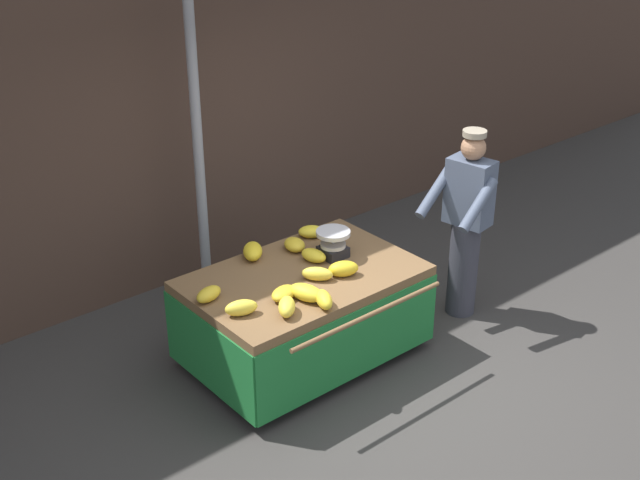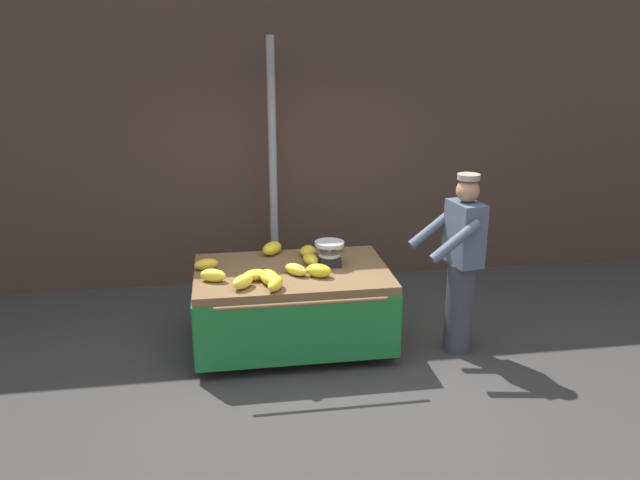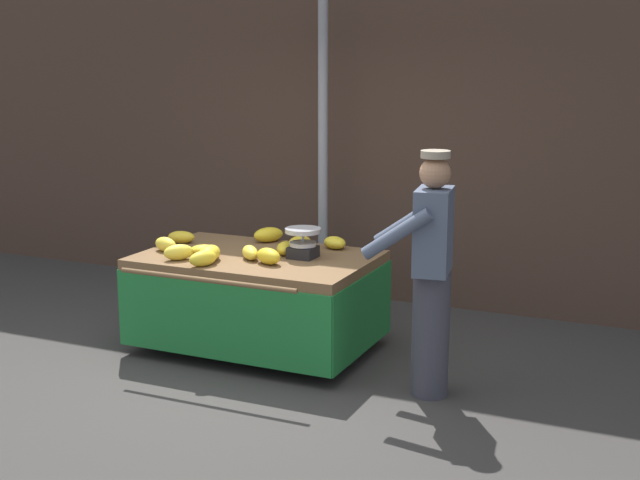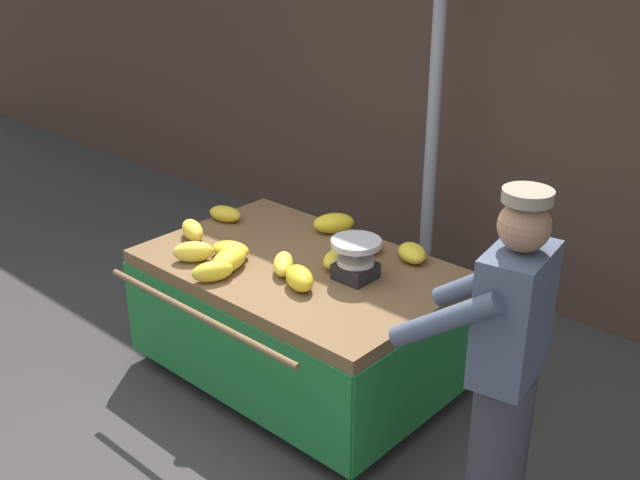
% 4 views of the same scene
% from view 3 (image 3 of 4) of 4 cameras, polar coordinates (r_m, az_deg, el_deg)
% --- Properties ---
extents(ground_plane, '(60.00, 60.00, 0.00)m').
position_cam_3_polar(ground_plane, '(6.38, -5.24, -9.54)').
color(ground_plane, '#383533').
extents(back_wall, '(16.00, 0.24, 4.38)m').
position_cam_3_polar(back_wall, '(8.37, 3.74, 11.02)').
color(back_wall, '#473328').
rests_on(back_wall, ground).
extents(street_pole, '(0.09, 0.09, 2.89)m').
position_cam_3_polar(street_pole, '(8.04, 0.19, 5.67)').
color(street_pole, gray).
rests_on(street_pole, ground).
extents(banana_cart, '(1.83, 1.39, 0.78)m').
position_cam_3_polar(banana_cart, '(6.96, -4.12, -2.58)').
color(banana_cart, brown).
rests_on(banana_cart, ground).
extents(weighing_scale, '(0.28, 0.28, 0.23)m').
position_cam_3_polar(weighing_scale, '(6.79, -1.12, -0.19)').
color(weighing_scale, black).
rests_on(weighing_scale, banana_cart).
extents(banana_bunch_0, '(0.27, 0.20, 0.12)m').
position_cam_3_polar(banana_bunch_0, '(7.11, -10.03, -0.29)').
color(banana_bunch_0, yellow).
rests_on(banana_bunch_0, banana_cart).
extents(banana_bunch_1, '(0.25, 0.26, 0.11)m').
position_cam_3_polar(banana_bunch_1, '(6.77, -4.58, -0.82)').
color(banana_bunch_1, yellow).
rests_on(banana_bunch_1, banana_cart).
extents(banana_bunch_2, '(0.25, 0.26, 0.12)m').
position_cam_3_polar(banana_bunch_2, '(6.81, -9.21, -0.79)').
color(banana_bunch_2, yellow).
rests_on(banana_bunch_2, banana_cart).
extents(banana_bunch_3, '(0.28, 0.30, 0.12)m').
position_cam_3_polar(banana_bunch_3, '(7.37, -3.39, 0.35)').
color(banana_bunch_3, gold).
rests_on(banana_bunch_3, banana_cart).
extents(banana_bunch_4, '(0.28, 0.24, 0.12)m').
position_cam_3_polar(banana_bunch_4, '(6.61, -3.38, -1.06)').
color(banana_bunch_4, gold).
rests_on(banana_bunch_4, banana_cart).
extents(banana_bunch_5, '(0.25, 0.18, 0.10)m').
position_cam_3_polar(banana_bunch_5, '(7.41, -9.03, 0.19)').
color(banana_bunch_5, gold).
rests_on(banana_bunch_5, banana_cart).
extents(banana_bunch_6, '(0.20, 0.24, 0.10)m').
position_cam_3_polar(banana_bunch_6, '(7.13, -1.32, -0.14)').
color(banana_bunch_6, gold).
rests_on(banana_bunch_6, banana_cart).
extents(banana_bunch_7, '(0.22, 0.32, 0.12)m').
position_cam_3_polar(banana_bunch_7, '(6.74, -7.22, -0.87)').
color(banana_bunch_7, yellow).
rests_on(banana_bunch_7, banana_cart).
extents(banana_bunch_8, '(0.19, 0.25, 0.10)m').
position_cam_3_polar(banana_bunch_8, '(6.91, -2.26, -0.54)').
color(banana_bunch_8, yellow).
rests_on(banana_bunch_8, banana_cart).
extents(banana_bunch_9, '(0.20, 0.26, 0.12)m').
position_cam_3_polar(banana_bunch_9, '(6.59, -7.64, -1.21)').
color(banana_bunch_9, yellow).
rests_on(banana_bunch_9, banana_cart).
extents(banana_bunch_10, '(0.27, 0.25, 0.10)m').
position_cam_3_polar(banana_bunch_10, '(7.11, 0.97, -0.17)').
color(banana_bunch_10, yellow).
rests_on(banana_bunch_10, banana_cart).
extents(banana_bunch_11, '(0.27, 0.22, 0.09)m').
position_cam_3_polar(banana_bunch_11, '(6.90, -7.56, -0.69)').
color(banana_bunch_11, gold).
rests_on(banana_bunch_11, banana_cart).
extents(vendor_person, '(0.63, 0.58, 1.71)m').
position_cam_3_polar(vendor_person, '(6.01, 7.20, -2.20)').
color(vendor_person, '#383842').
rests_on(vendor_person, ground).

